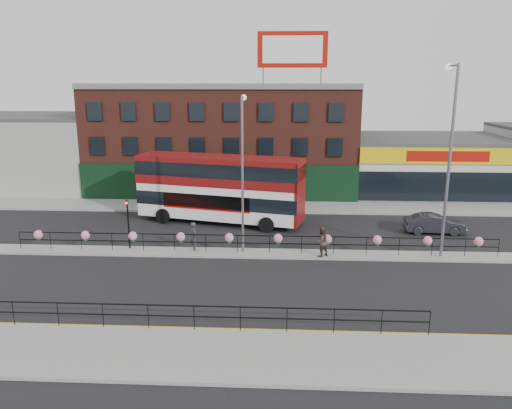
{
  "coord_description": "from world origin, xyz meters",
  "views": [
    {
      "loc": [
        1.68,
        -29.59,
        10.62
      ],
      "look_at": [
        0.0,
        3.0,
        2.5
      ],
      "focal_mm": 35.0,
      "sensor_mm": 36.0,
      "label": 1
    }
  ],
  "objects_px": {
    "car": "(435,224)",
    "lamp_column_east": "(449,145)",
    "double_decker_bus": "(220,182)",
    "lamp_column_west": "(243,161)",
    "pedestrian_a": "(194,236)",
    "pedestrian_b": "(321,242)"
  },
  "relations": [
    {
      "from": "double_decker_bus",
      "to": "lamp_column_west",
      "type": "xyz_separation_m",
      "value": [
        2.25,
        -6.76,
        2.71
      ]
    },
    {
      "from": "lamp_column_east",
      "to": "pedestrian_b",
      "type": "bearing_deg",
      "value": -174.3
    },
    {
      "from": "car",
      "to": "pedestrian_b",
      "type": "height_order",
      "value": "pedestrian_b"
    },
    {
      "from": "double_decker_bus",
      "to": "lamp_column_east",
      "type": "bearing_deg",
      "value": -25.46
    },
    {
      "from": "double_decker_bus",
      "to": "pedestrian_a",
      "type": "height_order",
      "value": "double_decker_bus"
    },
    {
      "from": "pedestrian_a",
      "to": "pedestrian_b",
      "type": "height_order",
      "value": "pedestrian_b"
    },
    {
      "from": "pedestrian_b",
      "to": "lamp_column_west",
      "type": "height_order",
      "value": "lamp_column_west"
    },
    {
      "from": "lamp_column_west",
      "to": "lamp_column_east",
      "type": "distance_m",
      "value": 12.27
    },
    {
      "from": "pedestrian_b",
      "to": "lamp_column_west",
      "type": "relative_size",
      "value": 0.19
    },
    {
      "from": "pedestrian_b",
      "to": "lamp_column_east",
      "type": "height_order",
      "value": "lamp_column_east"
    },
    {
      "from": "double_decker_bus",
      "to": "lamp_column_east",
      "type": "height_order",
      "value": "lamp_column_east"
    },
    {
      "from": "pedestrian_b",
      "to": "lamp_column_east",
      "type": "distance_m",
      "value": 9.45
    },
    {
      "from": "double_decker_bus",
      "to": "lamp_column_west",
      "type": "relative_size",
      "value": 1.35
    },
    {
      "from": "lamp_column_west",
      "to": "lamp_column_east",
      "type": "bearing_deg",
      "value": -0.63
    },
    {
      "from": "double_decker_bus",
      "to": "lamp_column_west",
      "type": "bearing_deg",
      "value": -71.58
    },
    {
      "from": "double_decker_bus",
      "to": "car",
      "type": "bearing_deg",
      "value": -7.04
    },
    {
      "from": "pedestrian_a",
      "to": "lamp_column_east",
      "type": "xyz_separation_m",
      "value": [
        15.33,
        -0.05,
        5.89
      ]
    },
    {
      "from": "double_decker_bus",
      "to": "pedestrian_b",
      "type": "relative_size",
      "value": 6.95
    },
    {
      "from": "car",
      "to": "pedestrian_a",
      "type": "xyz_separation_m",
      "value": [
        -16.46,
        -4.91,
        0.36
      ]
    },
    {
      "from": "car",
      "to": "pedestrian_b",
      "type": "bearing_deg",
      "value": 125.86
    },
    {
      "from": "car",
      "to": "lamp_column_east",
      "type": "height_order",
      "value": "lamp_column_east"
    },
    {
      "from": "car",
      "to": "double_decker_bus",
      "type": "bearing_deg",
      "value": 84.96
    }
  ]
}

